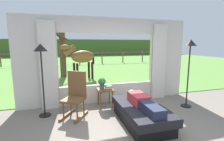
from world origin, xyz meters
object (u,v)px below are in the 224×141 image
object	(u,v)px
rocking_chair	(75,94)
potted_plant	(102,82)
side_table	(105,92)
horse	(82,57)
floor_lamp_left	(41,58)
recliner_sofa	(141,114)
floor_lamp_right	(190,53)
book_stack	(109,88)
pasture_tree	(62,53)
reclining_person	(142,102)

from	to	relation	value
rocking_chair	potted_plant	size ratio (longest dim) A/B	3.50
side_table	horse	world-z (taller)	horse
floor_lamp_left	side_table	bearing A→B (deg)	6.43
recliner_sofa	floor_lamp_right	bearing A→B (deg)	18.34
book_stack	floor_lamp_left	world-z (taller)	floor_lamp_left
potted_plant	floor_lamp_left	distance (m)	1.72
recliner_sofa	horse	size ratio (longest dim) A/B	0.96
pasture_tree	recliner_sofa	bearing A→B (deg)	-73.94
reclining_person	side_table	world-z (taller)	reclining_person
pasture_tree	reclining_person	bearing A→B (deg)	-74.07
horse	recliner_sofa	bearing A→B (deg)	165.21
recliner_sofa	book_stack	size ratio (longest dim) A/B	8.29
potted_plant	reclining_person	bearing A→B (deg)	-64.43
rocking_chair	floor_lamp_right	xyz separation A→B (m)	(3.10, -0.27, 1.00)
potted_plant	book_stack	size ratio (longest dim) A/B	1.55
rocking_chair	horse	bearing A→B (deg)	113.12
rocking_chair	floor_lamp_right	distance (m)	3.27
book_stack	horse	distance (m)	3.82
potted_plant	floor_lamp_left	size ratio (longest dim) A/B	0.18
side_table	potted_plant	distance (m)	0.29
recliner_sofa	floor_lamp_left	size ratio (longest dim) A/B	0.95
pasture_tree	rocking_chair	bearing A→B (deg)	-86.45
side_table	potted_plant	bearing A→B (deg)	143.13
book_stack	horse	bearing A→B (deg)	95.43
rocking_chair	side_table	bearing A→B (deg)	54.77
reclining_person	book_stack	distance (m)	1.27
rocking_chair	floor_lamp_left	xyz separation A→B (m)	(-0.75, 0.19, 0.91)
recliner_sofa	rocking_chair	xyz separation A→B (m)	(-1.40, 0.82, 0.33)
side_table	pasture_tree	distance (m)	5.00
reclining_person	floor_lamp_right	world-z (taller)	floor_lamp_right
book_stack	floor_lamp_right	xyz separation A→B (m)	(2.16, -0.59, 0.98)
side_table	pasture_tree	size ratio (longest dim) A/B	0.18
side_table	rocking_chair	bearing A→B (deg)	-156.52
rocking_chair	book_stack	world-z (taller)	rocking_chair
recliner_sofa	floor_lamp_left	bearing A→B (deg)	155.39
book_stack	pasture_tree	xyz separation A→B (m)	(-1.26, 4.83, 0.75)
horse	pasture_tree	distance (m)	1.41
recliner_sofa	book_stack	world-z (taller)	book_stack
floor_lamp_right	recliner_sofa	bearing A→B (deg)	-162.19
floor_lamp_left	floor_lamp_right	xyz separation A→B (m)	(3.86, -0.46, 0.09)
recliner_sofa	potted_plant	bearing A→B (deg)	116.99
rocking_chair	pasture_tree	distance (m)	5.21
floor_lamp_right	reclining_person	bearing A→B (deg)	-160.67
reclining_person	horse	distance (m)	5.05
reclining_person	rocking_chair	xyz separation A→B (m)	(-1.40, 0.87, 0.02)
potted_plant	floor_lamp_right	bearing A→B (deg)	-16.82
horse	pasture_tree	xyz separation A→B (m)	(-0.90, 1.07, 0.17)
recliner_sofa	floor_lamp_right	size ratio (longest dim) A/B	0.89
rocking_chair	side_table	world-z (taller)	rocking_chair
rocking_chair	pasture_tree	bearing A→B (deg)	124.84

